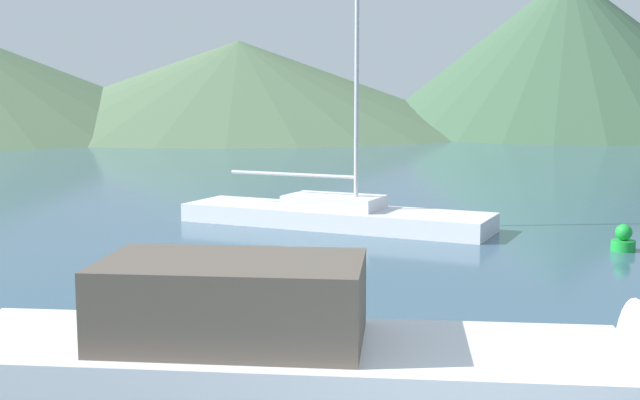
% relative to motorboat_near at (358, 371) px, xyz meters
% --- Properties ---
extents(motorboat_near, '(9.58, 3.62, 2.42)m').
position_rel_motorboat_near_xyz_m(motorboat_near, '(0.00, 0.00, 0.00)').
color(motorboat_near, silver).
rests_on(motorboat_near, ground_plane).
extents(sailboat_inner, '(8.86, 6.17, 10.76)m').
position_rel_motorboat_near_xyz_m(sailboat_inner, '(0.81, 13.54, -0.16)').
color(sailboat_inner, silver).
rests_on(sailboat_inner, ground_plane).
extents(buoy_marker, '(0.56, 0.56, 0.65)m').
position_rel_motorboat_near_xyz_m(buoy_marker, '(7.40, 9.49, -0.28)').
color(buoy_marker, green).
rests_on(buoy_marker, ground_plane).
extents(hill_central, '(51.33, 51.33, 9.05)m').
position_rel_motorboat_near_xyz_m(hill_central, '(-4.04, 72.56, 3.98)').
color(hill_central, '#4C6647').
rests_on(hill_central, ground_plane).
extents(hill_east, '(38.59, 38.59, 15.22)m').
position_rel_motorboat_near_xyz_m(hill_east, '(27.34, 67.09, 7.06)').
color(hill_east, '#38563D').
rests_on(hill_east, ground_plane).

